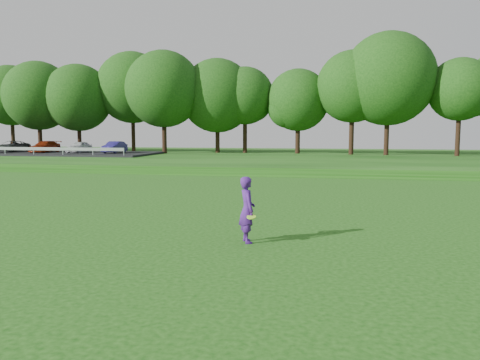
# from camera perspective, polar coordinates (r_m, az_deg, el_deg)

# --- Properties ---
(ground) EXTENTS (140.00, 140.00, 0.00)m
(ground) POSITION_cam_1_polar(r_m,az_deg,el_deg) (13.71, -15.99, -7.17)
(ground) COLOR #14450D
(ground) RESTS_ON ground
(berm) EXTENTS (130.00, 30.00, 0.60)m
(berm) POSITION_cam_1_polar(r_m,az_deg,el_deg) (46.34, 3.61, 2.59)
(berm) COLOR #14450D
(berm) RESTS_ON ground
(walking_path) EXTENTS (130.00, 1.60, 0.04)m
(walking_path) POSITION_cam_1_polar(r_m,az_deg,el_deg) (32.58, 0.31, 0.65)
(walking_path) COLOR gray
(walking_path) RESTS_ON ground
(treeline) EXTENTS (104.00, 7.00, 15.00)m
(treeline) POSITION_cam_1_polar(r_m,az_deg,el_deg) (50.47, 4.30, 11.73)
(treeline) COLOR #133C0E
(treeline) RESTS_ON berm
(parking_lot) EXTENTS (24.00, 9.00, 1.38)m
(parking_lot) POSITION_cam_1_polar(r_m,az_deg,el_deg) (54.09, -23.01, 3.39)
(parking_lot) COLOR black
(parking_lot) RESTS_ON berm
(woman) EXTENTS (0.68, 0.79, 1.83)m
(woman) POSITION_cam_1_polar(r_m,az_deg,el_deg) (12.87, 0.88, -3.64)
(woman) COLOR #491B7C
(woman) RESTS_ON ground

